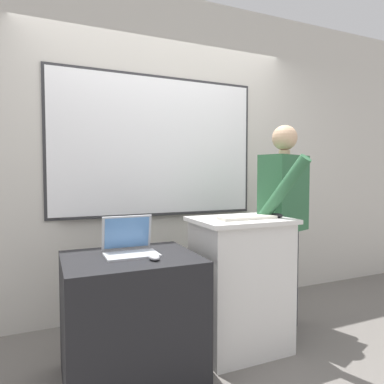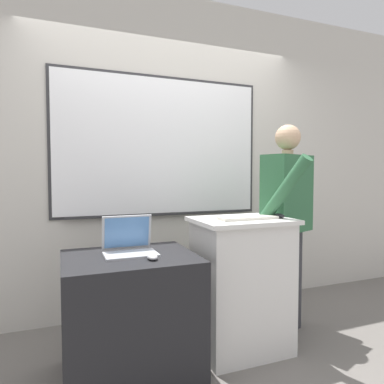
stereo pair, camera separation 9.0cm
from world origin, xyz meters
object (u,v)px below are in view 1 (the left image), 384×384
object	(u,v)px
laptop	(129,242)
computer_mouse_by_laptop	(154,257)
wireless_keyboard	(247,218)
side_desk	(131,317)
computer_mouse_by_keyboard	(277,215)
person_presenter	(284,212)
lectern_podium	(240,283)

from	to	relation	value
laptop	computer_mouse_by_laptop	distance (m)	0.26
laptop	wireless_keyboard	size ratio (longest dim) A/B	0.77
computer_mouse_by_laptop	side_desk	bearing A→B (deg)	123.94
side_desk	computer_mouse_by_laptop	xyz separation A→B (m)	(0.10, -0.15, 0.40)
computer_mouse_by_keyboard	computer_mouse_by_laptop	bearing A→B (deg)	-172.93
wireless_keyboard	computer_mouse_by_laptop	xyz separation A→B (m)	(-0.72, -0.14, -0.18)
person_presenter	computer_mouse_by_laptop	world-z (taller)	person_presenter
laptop	person_presenter	bearing A→B (deg)	4.34
wireless_keyboard	computer_mouse_by_keyboard	world-z (taller)	computer_mouse_by_keyboard
lectern_podium	computer_mouse_by_laptop	size ratio (longest dim) A/B	9.57
wireless_keyboard	lectern_podium	bearing A→B (deg)	101.72
side_desk	computer_mouse_by_keyboard	world-z (taller)	computer_mouse_by_keyboard
lectern_podium	person_presenter	bearing A→B (deg)	14.78
wireless_keyboard	person_presenter	bearing A→B (deg)	22.26
wireless_keyboard	computer_mouse_by_keyboard	distance (m)	0.25
side_desk	laptop	size ratio (longest dim) A/B	2.47
side_desk	wireless_keyboard	xyz separation A→B (m)	(0.83, -0.02, 0.58)
computer_mouse_by_laptop	computer_mouse_by_keyboard	distance (m)	1.00
computer_mouse_by_keyboard	laptop	bearing A→B (deg)	174.05
laptop	computer_mouse_by_laptop	size ratio (longest dim) A/B	3.25
wireless_keyboard	laptop	bearing A→B (deg)	173.30
person_presenter	computer_mouse_by_keyboard	distance (m)	0.31
wireless_keyboard	side_desk	bearing A→B (deg)	178.77
lectern_podium	side_desk	size ratio (longest dim) A/B	1.19
lectern_podium	laptop	size ratio (longest dim) A/B	2.95
computer_mouse_by_keyboard	wireless_keyboard	bearing A→B (deg)	176.54
side_desk	computer_mouse_by_keyboard	xyz separation A→B (m)	(1.07, -0.03, 0.59)
side_desk	laptop	distance (m)	0.46
laptop	computer_mouse_by_keyboard	size ratio (longest dim) A/B	3.25
lectern_podium	wireless_keyboard	distance (m)	0.49
laptop	wireless_keyboard	xyz separation A→B (m)	(0.82, -0.10, 0.12)
computer_mouse_by_laptop	lectern_podium	bearing A→B (deg)	15.80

